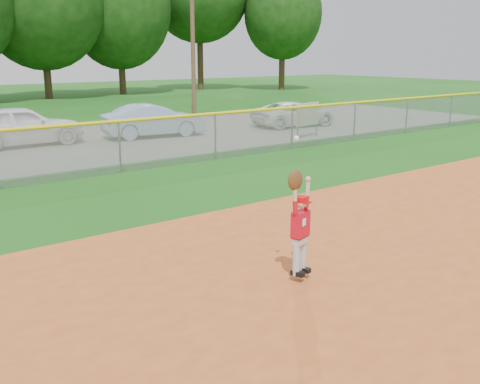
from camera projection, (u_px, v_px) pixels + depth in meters
The scene contains 9 objects.
ground at pixel (411, 291), 7.82m from camera, with size 120.00×120.00×0.00m, color #165012.
parking_strip at pixel (54, 145), 20.24m from camera, with size 44.00×10.00×0.03m, color slate.
car_white_a at pixel (21, 126), 19.74m from camera, with size 1.78×4.42×1.51m, color white.
car_blue at pixel (154, 120), 21.97m from camera, with size 1.42×4.08×1.35m, color #809EBF.
car_white_b at pixel (294, 114), 25.27m from camera, with size 1.90×4.11×1.14m, color white.
sponsor_sign at pixel (308, 115), 21.57m from camera, with size 1.59×0.45×1.45m.
outfield_fence at pixel (119, 143), 15.36m from camera, with size 40.06×0.10×1.55m.
power_lines at pixel (24, 24), 24.30m from camera, with size 19.40×0.24×9.00m.
ballplayer at pixel (300, 223), 7.88m from camera, with size 0.54×0.29×2.13m.
Camera 1 is at (-6.31, -4.28, 3.37)m, focal length 40.00 mm.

